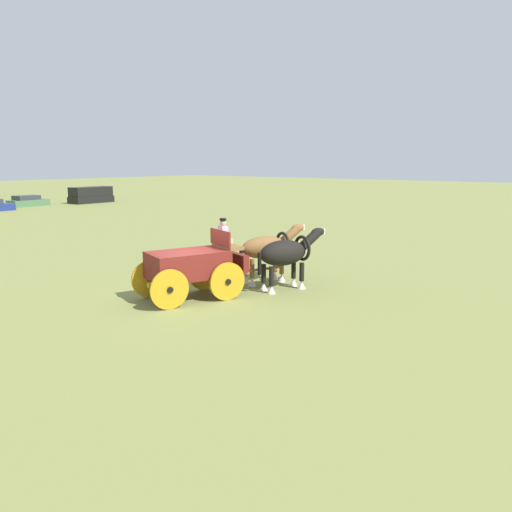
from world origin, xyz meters
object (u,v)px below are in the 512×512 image
Objects in this scene: show_wagon at (192,265)px; draft_horse_near at (267,249)px; parked_vehicle_g at (91,195)px; draft_horse_off at (286,254)px; parked_vehicle_f at (28,201)px.

draft_horse_near is (3.52, -0.61, 0.18)m from show_wagon.
draft_horse_near is 0.58× the size of parked_vehicle_g.
show_wagon reaches higher than draft_horse_off.
show_wagon reaches higher than parked_vehicle_f.
draft_horse_off is 0.73× the size of parked_vehicle_f.
draft_horse_near is 1.30m from draft_horse_off.
draft_horse_near is 43.36m from parked_vehicle_g.
parked_vehicle_f is (12.17, 40.45, -0.85)m from draft_horse_near.
draft_horse_off is at bearing -106.87° from parked_vehicle_f.
draft_horse_near is at bearing -106.75° from parked_vehicle_f.
draft_horse_off is 0.58× the size of parked_vehicle_g.
draft_horse_off is (3.06, -1.82, 0.17)m from show_wagon.
parked_vehicle_g is (6.72, -1.43, 0.38)m from parked_vehicle_f.
draft_horse_off is at bearing -110.84° from draft_horse_near.
draft_horse_off is at bearing -115.68° from parked_vehicle_g.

